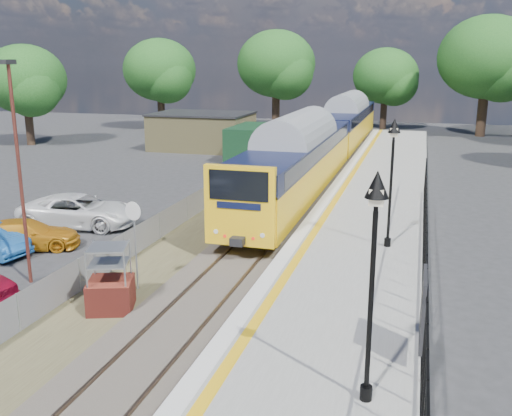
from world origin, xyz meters
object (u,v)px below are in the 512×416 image
at_px(victorian_lamp_north, 393,153).
at_px(speed_sign, 134,230).
at_px(carpark_lamp, 18,161).
at_px(car_yellow, 26,235).
at_px(train, 328,136).
at_px(car_white, 79,211).
at_px(brick_plinth, 110,280).
at_px(victorian_lamp_south, 374,235).

xyz_separation_m(victorian_lamp_north, speed_sign, (-7.80, -4.31, -2.20)).
bearing_deg(carpark_lamp, victorian_lamp_north, 21.70).
distance_m(victorian_lamp_north, carpark_lamp, 12.58).
bearing_deg(carpark_lamp, car_yellow, 128.88).
bearing_deg(victorian_lamp_north, train, 105.24).
xyz_separation_m(train, carpark_lamp, (-6.39, -24.10, 1.88)).
xyz_separation_m(victorian_lamp_north, car_yellow, (-14.14, -1.62, -3.69)).
height_order(speed_sign, car_white, speed_sign).
height_order(train, brick_plinth, train).
distance_m(victorian_lamp_north, brick_plinth, 10.36).
distance_m(car_yellow, car_white, 3.47).
xyz_separation_m(speed_sign, car_yellow, (-6.34, 2.69, -1.50)).
distance_m(speed_sign, carpark_lamp, 4.44).
bearing_deg(train, brick_plinth, -95.62).
bearing_deg(speed_sign, victorian_lamp_south, -24.05).
bearing_deg(victorian_lamp_south, train, 100.58).
distance_m(victorian_lamp_north, car_yellow, 14.70).
xyz_separation_m(train, brick_plinth, (-2.50, -25.42, -1.34)).
relative_size(brick_plinth, carpark_lamp, 0.28).
height_order(train, car_white, train).
height_order(victorian_lamp_north, car_white, victorian_lamp_north).
height_order(victorian_lamp_north, train, victorian_lamp_north).
bearing_deg(car_yellow, brick_plinth, -148.72).
height_order(carpark_lamp, car_yellow, carpark_lamp).
bearing_deg(train, victorian_lamp_north, -74.76).
bearing_deg(brick_plinth, car_yellow, 145.54).
distance_m(train, brick_plinth, 25.57).
bearing_deg(victorian_lamp_south, victorian_lamp_north, 91.15).
relative_size(victorian_lamp_south, victorian_lamp_north, 1.00).
distance_m(victorian_lamp_north, car_white, 14.51).
xyz_separation_m(victorian_lamp_north, car_white, (-13.95, 1.84, -3.56)).
bearing_deg(victorian_lamp_south, brick_plinth, 153.24).
relative_size(brick_plinth, speed_sign, 0.69).
distance_m(train, car_yellow, 22.91).
height_order(train, speed_sign, train).
distance_m(brick_plinth, car_white, 9.94).
height_order(victorian_lamp_south, speed_sign, victorian_lamp_south).
bearing_deg(car_white, victorian_lamp_south, -137.43).
bearing_deg(train, car_yellow, -112.76).
distance_m(speed_sign, car_yellow, 7.05).
relative_size(victorian_lamp_north, train, 0.11).
distance_m(train, car_white, 19.68).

